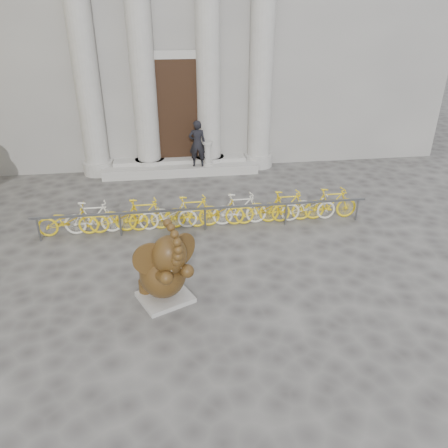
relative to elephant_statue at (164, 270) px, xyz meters
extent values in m
plane|color=#474442|center=(0.78, -1.08, -0.79)|extent=(80.00, 80.00, 0.00)
cube|color=gray|center=(0.78, 13.92, 5.21)|extent=(22.00, 10.00, 12.00)
cube|color=black|center=(0.78, 8.84, 1.51)|extent=(2.40, 0.16, 4.00)
cylinder|color=#A8A59E|center=(-2.42, 8.72, 3.21)|extent=(0.90, 0.90, 8.00)
cylinder|color=#A8A59E|center=(-0.42, 8.72, 3.21)|extent=(0.90, 0.90, 8.00)
cylinder|color=#A8A59E|center=(1.98, 8.72, 3.21)|extent=(0.90, 0.90, 8.00)
cylinder|color=#A8A59E|center=(3.98, 8.72, 3.21)|extent=(0.90, 0.90, 8.00)
cube|color=#A8A59E|center=(0.78, 8.32, -0.61)|extent=(6.00, 1.20, 0.36)
cube|color=#A8A59E|center=(-0.01, 0.03, -0.73)|extent=(1.39, 1.34, 0.11)
ellipsoid|color=black|center=(-0.11, 0.25, -0.36)|extent=(1.19, 1.17, 0.69)
ellipsoid|color=black|center=(-0.02, 0.05, -0.05)|extent=(1.48, 1.61, 1.13)
cylinder|color=black|center=(-0.44, 0.26, -0.54)|extent=(0.43, 0.43, 0.28)
cylinder|color=black|center=(0.10, 0.50, -0.54)|extent=(0.43, 0.43, 0.28)
cylinder|color=black|center=(-0.06, -0.44, 0.17)|extent=(0.50, 0.70, 0.43)
cylinder|color=black|center=(0.37, -0.25, 0.17)|extent=(0.50, 0.70, 0.43)
ellipsoid|color=black|center=(0.14, -0.30, 0.56)|extent=(0.96, 0.94, 0.87)
cylinder|color=black|center=(-0.25, -0.34, 0.51)|extent=(0.74, 0.13, 0.74)
cylinder|color=black|center=(0.42, -0.03, 0.51)|extent=(0.58, 0.54, 0.74)
cone|color=beige|center=(0.11, -0.56, 0.38)|extent=(0.22, 0.24, 0.12)
cone|color=beige|center=(0.34, -0.45, 0.38)|extent=(0.11, 0.26, 0.12)
cube|color=slate|center=(1.23, 3.28, -0.09)|extent=(9.76, 0.06, 0.06)
cylinder|color=slate|center=(-3.44, 3.28, -0.44)|extent=(0.06, 0.06, 0.70)
cylinder|color=slate|center=(-1.21, 3.28, -0.44)|extent=(0.06, 0.06, 0.70)
cylinder|color=slate|center=(1.23, 3.28, -0.44)|extent=(0.06, 0.06, 0.70)
cylinder|color=slate|center=(3.67, 3.28, -0.44)|extent=(0.06, 0.06, 0.70)
cylinder|color=slate|center=(5.91, 3.28, -0.44)|extent=(0.06, 0.06, 0.70)
imported|color=yellow|center=(-2.69, 3.53, -0.29)|extent=(1.70, 0.50, 1.00)
imported|color=silver|center=(-1.98, 3.53, -0.29)|extent=(1.66, 0.47, 1.00)
imported|color=yellow|center=(-1.26, 3.53, -0.29)|extent=(1.70, 0.50, 1.00)
imported|color=yellow|center=(-0.55, 3.53, -0.29)|extent=(1.66, 0.47, 1.00)
imported|color=silver|center=(0.16, 3.53, -0.29)|extent=(1.70, 0.50, 1.00)
imported|color=yellow|center=(0.88, 3.53, -0.29)|extent=(1.66, 0.47, 1.00)
imported|color=yellow|center=(1.59, 3.53, -0.29)|extent=(1.70, 0.50, 1.00)
imported|color=silver|center=(2.30, 3.53, -0.29)|extent=(1.66, 0.47, 1.00)
imported|color=yellow|center=(3.02, 3.53, -0.29)|extent=(1.70, 0.50, 1.00)
imported|color=yellow|center=(3.73, 3.53, -0.29)|extent=(1.66, 0.47, 1.00)
imported|color=silver|center=(4.44, 3.53, -0.29)|extent=(1.70, 0.50, 1.00)
imported|color=yellow|center=(5.16, 3.53, -0.29)|extent=(1.66, 0.47, 1.00)
imported|color=black|center=(1.44, 8.00, 0.46)|extent=(0.68, 0.47, 1.78)
cylinder|color=#A8A59E|center=(1.83, 8.02, -0.37)|extent=(0.39, 0.39, 0.12)
cylinder|color=#A8A59E|center=(1.83, 8.02, 0.01)|extent=(0.27, 0.27, 0.87)
cylinder|color=#A8A59E|center=(1.83, 8.02, 0.47)|extent=(0.39, 0.39, 0.10)
camera|label=1|loc=(0.17, -8.15, 5.19)|focal=35.00mm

